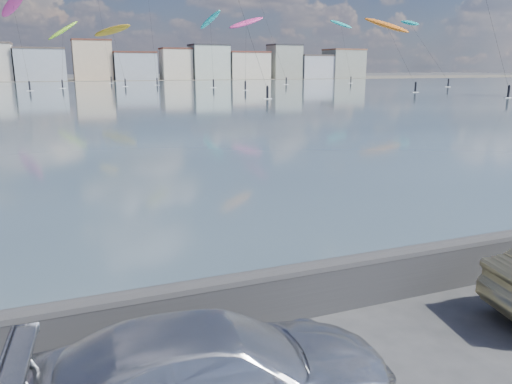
% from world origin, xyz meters
% --- Properties ---
extents(bay_water, '(500.00, 177.00, 0.00)m').
position_xyz_m(bay_water, '(0.00, 91.50, 0.01)').
color(bay_water, '#354C58').
rests_on(bay_water, ground).
extents(far_shore_strip, '(500.00, 60.00, 0.00)m').
position_xyz_m(far_shore_strip, '(0.00, 200.00, 0.01)').
color(far_shore_strip, '#4C473D').
rests_on(far_shore_strip, ground).
extents(seawall, '(400.00, 0.36, 1.08)m').
position_xyz_m(seawall, '(0.00, 2.70, 0.58)').
color(seawall, '#28282B').
rests_on(seawall, ground).
extents(far_buildings, '(240.79, 13.26, 14.60)m').
position_xyz_m(far_buildings, '(1.31, 186.00, 6.03)').
color(far_buildings, beige).
rests_on(far_buildings, ground).
extents(car_silver, '(5.21, 2.50, 1.47)m').
position_xyz_m(car_silver, '(-1.00, 0.43, 0.73)').
color(car_silver, silver).
rests_on(car_silver, ground).
extents(kitesurfer_1, '(9.88, 10.88, 15.70)m').
position_xyz_m(kitesurfer_1, '(12.29, 129.29, 13.39)').
color(kitesurfer_1, '#BF8C19').
rests_on(kitesurfer_1, ground).
extents(kitesurfer_2, '(8.70, 10.92, 15.97)m').
position_xyz_m(kitesurfer_2, '(37.66, 101.80, 13.79)').
color(kitesurfer_2, '#E5338C').
rests_on(kitesurfer_2, ground).
extents(kitesurfer_8, '(7.91, 19.08, 15.40)m').
position_xyz_m(kitesurfer_8, '(63.23, 86.44, 13.04)').
color(kitesurfer_8, orange).
rests_on(kitesurfer_8, ground).
extents(kitesurfer_12, '(5.81, 14.26, 19.34)m').
position_xyz_m(kitesurfer_12, '(81.16, 134.69, 17.15)').
color(kitesurfer_12, '#19BFBF').
rests_on(kitesurfer_12, ground).
extents(kitesurfer_14, '(6.94, 19.34, 21.13)m').
position_xyz_m(kitesurfer_14, '(-9.23, 121.45, 17.65)').
color(kitesurfer_14, '#E5338C').
rests_on(kitesurfer_14, ground).
extents(kitesurfer_15, '(6.93, 17.75, 18.56)m').
position_xyz_m(kitesurfer_15, '(35.24, 120.81, 15.85)').
color(kitesurfer_15, '#19BFBF').
rests_on(kitesurfer_15, ground).
extents(kitesurfer_16, '(4.51, 20.72, 17.10)m').
position_xyz_m(kitesurfer_16, '(85.17, 106.83, 15.61)').
color(kitesurfer_16, '#19BFBF').
rests_on(kitesurfer_16, ground).
extents(kitesurfer_18, '(8.27, 15.94, 16.01)m').
position_xyz_m(kitesurfer_18, '(0.71, 129.67, 13.06)').
color(kitesurfer_18, '#8CD826').
rests_on(kitesurfer_18, ground).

